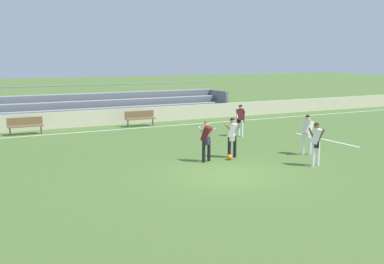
{
  "coord_description": "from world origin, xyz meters",
  "views": [
    {
      "loc": [
        -8.26,
        -13.35,
        4.05
      ],
      "look_at": [
        0.45,
        3.57,
        0.94
      ],
      "focal_mm": 43.19,
      "sensor_mm": 36.0,
      "label": 1
    }
  ],
  "objects": [
    {
      "name": "sideline_wall",
      "position": [
        0.0,
        13.33,
        0.47
      ],
      "size": [
        48.0,
        0.16,
        0.95
      ],
      "primitive_type": "cube",
      "color": "beige",
      "rests_on": "ground"
    },
    {
      "name": "player_dark_pressing_high",
      "position": [
        0.3,
        2.06,
        0.95
      ],
      "size": [
        0.53,
        0.72,
        1.62
      ],
      "color": "black",
      "rests_on": "ground"
    },
    {
      "name": "bench_near_bin",
      "position": [
        -5.08,
        12.03,
        0.55
      ],
      "size": [
        1.8,
        0.4,
        0.9
      ],
      "color": "brown",
      "rests_on": "ground"
    },
    {
      "name": "field_line_sideline",
      "position": [
        0.0,
        11.39,
        0.0
      ],
      "size": [
        44.0,
        0.12,
        0.01
      ],
      "primitive_type": "cube",
      "color": "white",
      "rests_on": "ground"
    },
    {
      "name": "bleacher_stand",
      "position": [
        -2.69,
        15.41,
        0.94
      ],
      "size": [
        22.82,
        2.83,
        2.24
      ],
      "color": "#9EA3AD",
      "rests_on": "ground"
    },
    {
      "name": "soccer_ball",
      "position": [
        1.28,
        1.91,
        0.11
      ],
      "size": [
        0.22,
        0.22,
        0.22
      ],
      "primitive_type": "sphere",
      "color": "orange",
      "rests_on": "ground"
    },
    {
      "name": "player_white_overlapping",
      "position": [
        3.6,
        -0.43,
        0.98
      ],
      "size": [
        0.53,
        0.63,
        1.65
      ],
      "color": "white",
      "rests_on": "ground"
    },
    {
      "name": "player_dark_dropping_back",
      "position": [
        4.71,
        6.4,
        0.97
      ],
      "size": [
        0.63,
        0.47,
        1.63
      ],
      "color": "white",
      "rests_on": "ground"
    },
    {
      "name": "player_white_deep_cover",
      "position": [
        1.59,
        2.24,
        0.97
      ],
      "size": [
        0.53,
        0.67,
        1.64
      ],
      "color": "black",
      "rests_on": "ground"
    },
    {
      "name": "ground_plane",
      "position": [
        0.0,
        0.0,
        0.0
      ],
      "size": [
        160.0,
        160.0,
        0.0
      ],
      "primitive_type": "plane",
      "color": "#4C6B30"
    },
    {
      "name": "bench_centre_sideline",
      "position": [
        1.35,
        12.03,
        0.55
      ],
      "size": [
        1.8,
        0.4,
        0.9
      ],
      "color": "brown",
      "rests_on": "ground"
    },
    {
      "name": "player_white_wide_right",
      "position": [
        4.67,
        1.29,
        1.0
      ],
      "size": [
        0.53,
        0.45,
        1.68
      ],
      "color": "white",
      "rests_on": "ground"
    },
    {
      "name": "field_line_penalty_mark",
      "position": [
        7.89,
        3.6,
        0.0
      ],
      "size": [
        0.12,
        4.4,
        0.01
      ],
      "primitive_type": "cube",
      "color": "white",
      "rests_on": "ground"
    }
  ]
}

